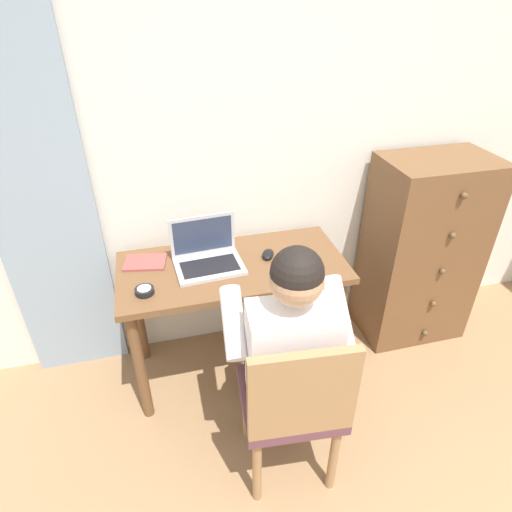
# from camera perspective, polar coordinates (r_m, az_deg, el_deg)

# --- Properties ---
(wall_back) EXTENTS (4.80, 0.05, 2.50)m
(wall_back) POSITION_cam_1_polar(r_m,az_deg,el_deg) (2.39, 1.61, 14.67)
(wall_back) COLOR silver
(wall_back) RESTS_ON ground_plane
(curtain_panel) EXTENTS (0.50, 0.03, 2.20)m
(curtain_panel) POSITION_cam_1_polar(r_m,az_deg,el_deg) (2.36, -26.64, 6.95)
(curtain_panel) COLOR #8EA3B7
(curtain_panel) RESTS_ON ground_plane
(desk) EXTENTS (1.17, 0.55, 0.74)m
(desk) POSITION_cam_1_polar(r_m,az_deg,el_deg) (2.32, -3.01, -3.63)
(desk) COLOR brown
(desk) RESTS_ON ground_plane
(dresser) EXTENTS (0.63, 0.44, 1.17)m
(dresser) POSITION_cam_1_polar(r_m,az_deg,el_deg) (2.82, 20.78, 0.57)
(dresser) COLOR brown
(dresser) RESTS_ON ground_plane
(chair) EXTENTS (0.45, 0.44, 0.89)m
(chair) POSITION_cam_1_polar(r_m,az_deg,el_deg) (1.91, 5.00, -18.57)
(chair) COLOR brown
(chair) RESTS_ON ground_plane
(person_seated) EXTENTS (0.56, 0.61, 1.21)m
(person_seated) POSITION_cam_1_polar(r_m,az_deg,el_deg) (1.90, 3.90, -10.87)
(person_seated) COLOR #4C4C4C
(person_seated) RESTS_ON ground_plane
(laptop) EXTENTS (0.36, 0.27, 0.24)m
(laptop) POSITION_cam_1_polar(r_m,az_deg,el_deg) (2.24, -6.43, 0.08)
(laptop) COLOR #B7BABF
(laptop) RESTS_ON desk
(computer_mouse) EXTENTS (0.10, 0.12, 0.03)m
(computer_mouse) POSITION_cam_1_polar(r_m,az_deg,el_deg) (2.30, 1.58, 0.24)
(computer_mouse) COLOR black
(computer_mouse) RESTS_ON desk
(desk_clock) EXTENTS (0.09, 0.09, 0.03)m
(desk_clock) POSITION_cam_1_polar(r_m,az_deg,el_deg) (2.11, -14.39, -4.44)
(desk_clock) COLOR black
(desk_clock) RESTS_ON desk
(notebook_pad) EXTENTS (0.24, 0.19, 0.01)m
(notebook_pad) POSITION_cam_1_polar(r_m,az_deg,el_deg) (2.33, -14.31, -0.79)
(notebook_pad) COLOR #994742
(notebook_pad) RESTS_ON desk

